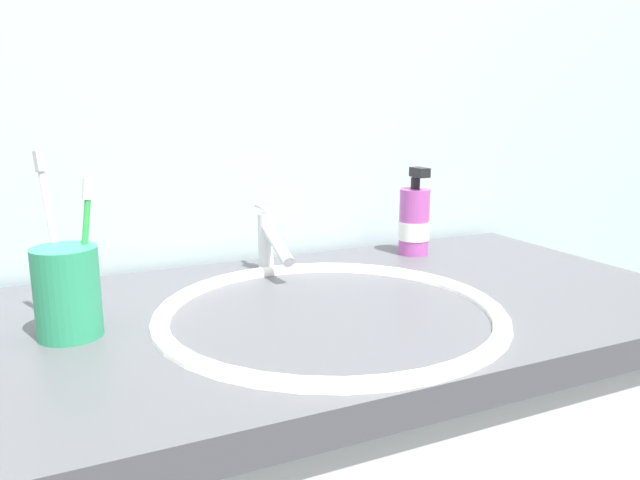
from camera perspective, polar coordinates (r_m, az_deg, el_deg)
tiled_wall_back at (r=1.06m, az=-8.39°, el=14.36°), size 2.28×0.04×2.40m
sink_basin at (r=0.80m, az=0.93°, el=-9.69°), size 0.44×0.44×0.12m
faucet at (r=0.96m, az=-4.67°, el=-0.10°), size 0.02×0.14×0.10m
toothbrush_cup at (r=0.75m, az=-22.23°, el=-4.49°), size 0.07×0.07×0.10m
toothbrush_white at (r=0.78m, az=-23.50°, el=0.96°), size 0.02×0.05×0.20m
toothbrush_green at (r=0.75m, az=-20.83°, el=-0.33°), size 0.03×0.01×0.17m
soap_dispenser at (r=1.09m, az=8.67°, el=1.66°), size 0.05×0.06×0.15m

